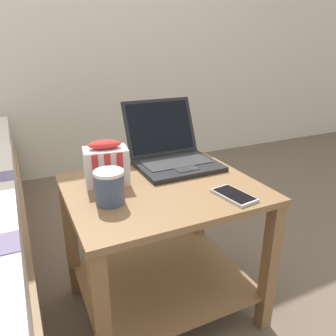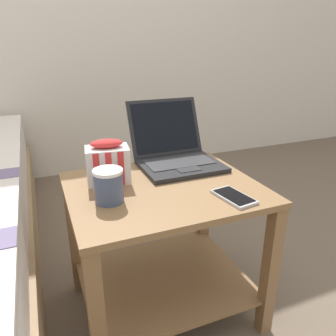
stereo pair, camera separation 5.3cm
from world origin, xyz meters
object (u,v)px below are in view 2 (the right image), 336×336
at_px(mug_front_left, 108,184).
at_px(snack_bag, 108,163).
at_px(cell_phone, 234,197).
at_px(laptop, 175,152).

relative_size(mug_front_left, snack_bag, 0.86).
bearing_deg(mug_front_left, cell_phone, -19.75).
relative_size(laptop, cell_phone, 2.24).
height_order(laptop, cell_phone, laptop).
bearing_deg(snack_bag, cell_phone, -40.10).
xyz_separation_m(mug_front_left, snack_bag, (0.03, 0.15, 0.01)).
height_order(laptop, snack_bag, laptop).
distance_m(snack_bag, cell_phone, 0.44).
bearing_deg(mug_front_left, snack_bag, 77.72).
distance_m(mug_front_left, cell_phone, 0.39).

